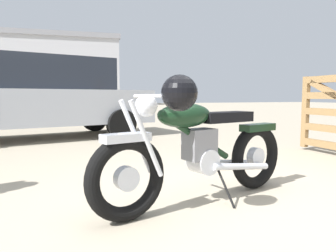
% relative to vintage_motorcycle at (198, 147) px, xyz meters
% --- Properties ---
extents(ground_plane, '(80.00, 80.00, 0.00)m').
position_rel_vintage_motorcycle_xyz_m(ground_plane, '(0.21, -0.24, -0.49)').
color(ground_plane, tan).
extents(vintage_motorcycle, '(2.04, 0.84, 1.07)m').
position_rel_vintage_motorcycle_xyz_m(vintage_motorcycle, '(0.00, 0.00, 0.00)').
color(vintage_motorcycle, black).
rests_on(vintage_motorcycle, ground_plane).
extents(white_estate_far, '(4.74, 2.05, 1.74)m').
position_rel_vintage_motorcycle_xyz_m(white_estate_far, '(-2.24, 8.93, 0.45)').
color(white_estate_far, black).
rests_on(white_estate_far, ground_plane).
extents(silver_sedan_mid, '(4.95, 2.64, 1.74)m').
position_rel_vintage_motorcycle_xyz_m(silver_sedan_mid, '(-1.42, 4.93, 0.45)').
color(silver_sedan_mid, black).
rests_on(silver_sedan_mid, ground_plane).
extents(red_hatchback_near, '(4.00, 2.02, 1.78)m').
position_rel_vintage_motorcycle_xyz_m(red_hatchback_near, '(-2.51, 14.57, 0.43)').
color(red_hatchback_near, black).
rests_on(red_hatchback_near, ground_plane).
extents(industrial_building, '(15.84, 11.69, 7.24)m').
position_rel_vintage_motorcycle_xyz_m(industrial_building, '(-0.97, 35.18, 3.14)').
color(industrial_building, '#B2B2B7').
rests_on(industrial_building, ground_plane).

